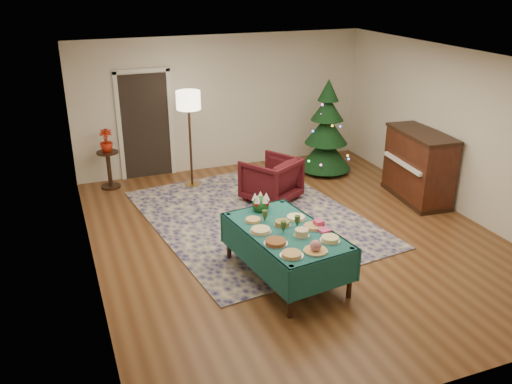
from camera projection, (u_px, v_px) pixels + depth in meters
name	position (u px, v px, depth m)	size (l,w,h in m)	color
room_shell	(297.00, 154.00, 7.94)	(7.00, 7.00, 7.00)	#593319
doorway	(145.00, 123.00, 10.50)	(1.08, 0.04, 2.16)	black
rug	(254.00, 218.00, 9.05)	(3.20, 4.20, 0.02)	#17144B
buffet_table	(286.00, 239.00, 7.13)	(1.30, 1.93, 0.70)	black
platter_0	(292.00, 254.00, 6.43)	(0.28, 0.28, 0.04)	silver
platter_1	(316.00, 247.00, 6.51)	(0.30, 0.30, 0.15)	silver
platter_2	(330.00, 239.00, 6.78)	(0.26, 0.26, 0.06)	silver
platter_3	(276.00, 242.00, 6.71)	(0.31, 0.31, 0.05)	silver
platter_4	(302.00, 233.00, 6.90)	(0.21, 0.21, 0.10)	silver
platter_5	(313.00, 227.00, 7.13)	(0.28, 0.28, 0.04)	silver
platter_6	(261.00, 230.00, 7.01)	(0.29, 0.29, 0.05)	silver
platter_7	(282.00, 223.00, 7.18)	(0.23, 0.23, 0.07)	silver
platter_8	(296.00, 218.00, 7.39)	(0.29, 0.29, 0.04)	silver
platter_9	(253.00, 220.00, 7.31)	(0.24, 0.24, 0.04)	silver
goblet_0	(265.00, 216.00, 7.28)	(0.07, 0.07, 0.16)	#2D471E
goblet_1	(297.00, 221.00, 7.12)	(0.07, 0.07, 0.16)	#2D471E
goblet_2	(283.00, 227.00, 6.97)	(0.07, 0.07, 0.16)	#2D471E
napkin_stack	(324.00, 230.00, 7.02)	(0.14, 0.14, 0.04)	#D63B7C
gift_box	(319.00, 224.00, 7.14)	(0.11, 0.11, 0.09)	#CF3968
centerpiece	(261.00, 202.00, 7.60)	(0.25, 0.25, 0.29)	#1E4C1E
armchair	(271.00, 178.00, 9.60)	(0.85, 0.79, 0.87)	#420E13
floor_lamp	(189.00, 106.00, 9.85)	(0.44, 0.44, 1.83)	#A57F3F
side_table	(109.00, 170.00, 10.21)	(0.40, 0.40, 0.72)	black
potted_plant	(107.00, 146.00, 10.02)	(0.24, 0.43, 0.24)	#AB1F0C
christmas_tree	(326.00, 131.00, 10.81)	(1.16, 1.16, 1.91)	black
piano	(418.00, 167.00, 9.61)	(0.81, 1.51, 1.25)	black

